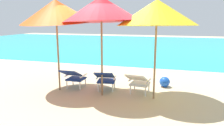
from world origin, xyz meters
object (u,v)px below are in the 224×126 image
(lounge_chair_center, at_px, (106,78))
(beach_umbrella_left, at_px, (56,11))
(lounge_chair_right, at_px, (138,81))
(beach_umbrella_right, at_px, (157,13))
(beach_ball, at_px, (165,82))
(lounge_chair_left, at_px, (74,76))
(beach_umbrella_center, at_px, (101,9))

(lounge_chair_center, distance_m, beach_umbrella_left, 2.40)
(lounge_chair_right, bearing_deg, beach_umbrella_left, -175.30)
(beach_umbrella_right, bearing_deg, beach_ball, 78.21)
(lounge_chair_left, relative_size, lounge_chair_right, 0.94)
(lounge_chair_right, height_order, beach_ball, lounge_chair_right)
(lounge_chair_center, bearing_deg, lounge_chair_right, -1.29)
(lounge_chair_left, xyz_separation_m, lounge_chair_right, (1.99, 0.02, 0.00))
(beach_ball, bearing_deg, beach_umbrella_center, -142.39)
(beach_umbrella_left, distance_m, beach_ball, 3.94)
(lounge_chair_center, relative_size, beach_ball, 2.85)
(lounge_chair_center, xyz_separation_m, lounge_chair_right, (0.98, -0.02, 0.00))
(beach_umbrella_left, bearing_deg, beach_umbrella_right, 0.43)
(beach_umbrella_left, distance_m, beach_umbrella_right, 2.83)
(lounge_chair_center, xyz_separation_m, beach_umbrella_left, (-1.40, -0.22, 1.94))
(beach_umbrella_left, bearing_deg, beach_ball, 20.76)
(beach_umbrella_right, bearing_deg, beach_umbrella_center, -174.44)
(lounge_chair_left, xyz_separation_m, beach_umbrella_right, (2.44, -0.15, 1.88))
(lounge_chair_left, relative_size, beach_umbrella_right, 0.33)
(lounge_chair_center, bearing_deg, beach_umbrella_right, -7.82)
(beach_umbrella_center, bearing_deg, lounge_chair_left, 164.12)
(lounge_chair_left, distance_m, beach_umbrella_left, 1.98)
(lounge_chair_left, relative_size, beach_umbrella_left, 0.32)
(beach_umbrella_left, xyz_separation_m, beach_umbrella_center, (1.41, -0.12, 0.04))
(lounge_chair_center, height_order, beach_ball, lounge_chair_center)
(beach_umbrella_left, bearing_deg, lounge_chair_left, 23.74)
(lounge_chair_center, xyz_separation_m, beach_umbrella_right, (1.43, -0.20, 1.88))
(lounge_chair_right, bearing_deg, beach_ball, 54.54)
(lounge_chair_left, relative_size, beach_umbrella_center, 0.30)
(beach_umbrella_right, distance_m, beach_ball, 2.42)
(lounge_chair_right, distance_m, beach_umbrella_right, 1.94)
(lounge_chair_right, xyz_separation_m, beach_umbrella_right, (0.45, -0.17, 1.88))
(lounge_chair_right, relative_size, beach_ball, 2.82)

